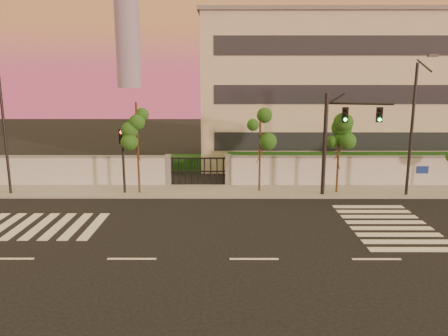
{
  "coord_description": "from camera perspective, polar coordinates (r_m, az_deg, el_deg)",
  "views": [
    {
      "loc": [
        -1.19,
        -16.65,
        7.3
      ],
      "look_at": [
        -1.24,
        6.0,
        2.54
      ],
      "focal_mm": 35.0,
      "sensor_mm": 36.0,
      "label": 1
    }
  ],
  "objects": [
    {
      "name": "road_markings",
      "position": [
        21.68,
        -0.92,
        -7.8
      ],
      "size": [
        57.0,
        7.62,
        0.02
      ],
      "color": "silver",
      "rests_on": "ground"
    },
    {
      "name": "perimeter_wall",
      "position": [
        29.35,
        2.66,
        -0.41
      ],
      "size": [
        60.0,
        0.36,
        2.2
      ],
      "color": "#B9BBC0",
      "rests_on": "ground"
    },
    {
      "name": "streetlight_west",
      "position": [
        29.62,
        -26.91,
        4.48
      ],
      "size": [
        0.46,
        1.85,
        7.68
      ],
      "color": "black",
      "rests_on": "ground"
    },
    {
      "name": "street_tree_d",
      "position": [
        27.33,
        4.8,
        4.65
      ],
      "size": [
        1.58,
        1.26,
        5.29
      ],
      "color": "#382314",
      "rests_on": "ground"
    },
    {
      "name": "sidewalk",
      "position": [
        28.12,
        2.56,
        -3.04
      ],
      "size": [
        60.0,
        3.0,
        0.15
      ],
      "primitive_type": "cube",
      "color": "gray",
      "rests_on": "ground"
    },
    {
      "name": "traffic_signal_secondary",
      "position": [
        27.65,
        -13.08,
        2.0
      ],
      "size": [
        0.33,
        0.33,
        4.28
      ],
      "rotation": [
        0.0,
        0.0,
        -0.29
      ],
      "color": "black",
      "rests_on": "ground"
    },
    {
      "name": "street_tree_e",
      "position": [
        27.85,
        14.87,
        3.85
      ],
      "size": [
        1.6,
        1.28,
        4.91
      ],
      "color": "#382314",
      "rests_on": "ground"
    },
    {
      "name": "traffic_signal_main",
      "position": [
        27.26,
        14.74,
        4.54
      ],
      "size": [
        3.96,
        1.2,
        6.35
      ],
      "rotation": [
        0.0,
        0.0,
        -0.27
      ],
      "color": "black",
      "rests_on": "ground"
    },
    {
      "name": "street_tree_c",
      "position": [
        27.29,
        -11.25,
        5.22
      ],
      "size": [
        1.58,
        1.25,
        5.78
      ],
      "color": "#382314",
      "rests_on": "ground"
    },
    {
      "name": "ground",
      "position": [
        18.22,
        3.94,
        -11.79
      ],
      "size": [
        120.0,
        120.0,
        0.0
      ],
      "primitive_type": "plane",
      "color": "black",
      "rests_on": "ground"
    },
    {
      "name": "institutional_building",
      "position": [
        39.97,
        15.13,
        9.82
      ],
      "size": [
        24.4,
        12.4,
        12.25
      ],
      "color": "beige",
      "rests_on": "ground"
    },
    {
      "name": "hedge_row",
      "position": [
        32.14,
        4.33,
        0.19
      ],
      "size": [
        41.0,
        4.25,
        1.8
      ],
      "color": "#133510",
      "rests_on": "ground"
    },
    {
      "name": "streetlight_east",
      "position": [
        28.38,
        23.51,
        5.39
      ],
      "size": [
        0.51,
        2.04,
        8.48
      ],
      "color": "black",
      "rests_on": "ground"
    }
  ]
}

